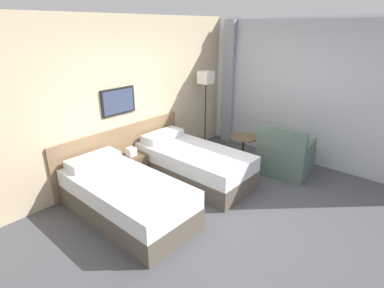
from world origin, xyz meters
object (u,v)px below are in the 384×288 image
object	(u,v)px
bed_near_window	(193,164)
floor_lamp	(206,84)
armchair	(285,157)
bed_near_door	(126,197)
nightstand	(133,167)
side_table	(243,146)

from	to	relation	value
bed_near_window	floor_lamp	distance (m)	1.80
floor_lamp	armchair	bearing A→B (deg)	-87.34
bed_near_window	floor_lamp	bearing A→B (deg)	30.83
bed_near_door	nightstand	world-z (taller)	bed_near_door
armchair	side_table	bearing A→B (deg)	17.69
side_table	nightstand	bearing A→B (deg)	145.99
nightstand	floor_lamp	size ratio (longest dim) A/B	0.36
bed_near_door	floor_lamp	xyz separation A→B (m)	(2.65, 0.72, 1.13)
floor_lamp	side_table	xyz separation A→B (m)	(-0.22, -1.10, -0.99)
bed_near_door	floor_lamp	world-z (taller)	floor_lamp
bed_near_door	armchair	size ratio (longest dim) A/B	2.15
nightstand	side_table	size ratio (longest dim) A/B	0.98
floor_lamp	bed_near_window	bearing A→B (deg)	-149.17
bed_near_window	armchair	world-z (taller)	armchair
side_table	floor_lamp	bearing A→B (deg)	78.52
bed_near_window	nightstand	world-z (taller)	bed_near_window
floor_lamp	side_table	size ratio (longest dim) A/B	2.74
nightstand	bed_near_window	bearing A→B (deg)	-47.04
nightstand	side_table	distance (m)	2.07
floor_lamp	armchair	distance (m)	2.12
armchair	nightstand	bearing A→B (deg)	41.45
nightstand	floor_lamp	xyz separation A→B (m)	(1.93, -0.05, 1.18)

